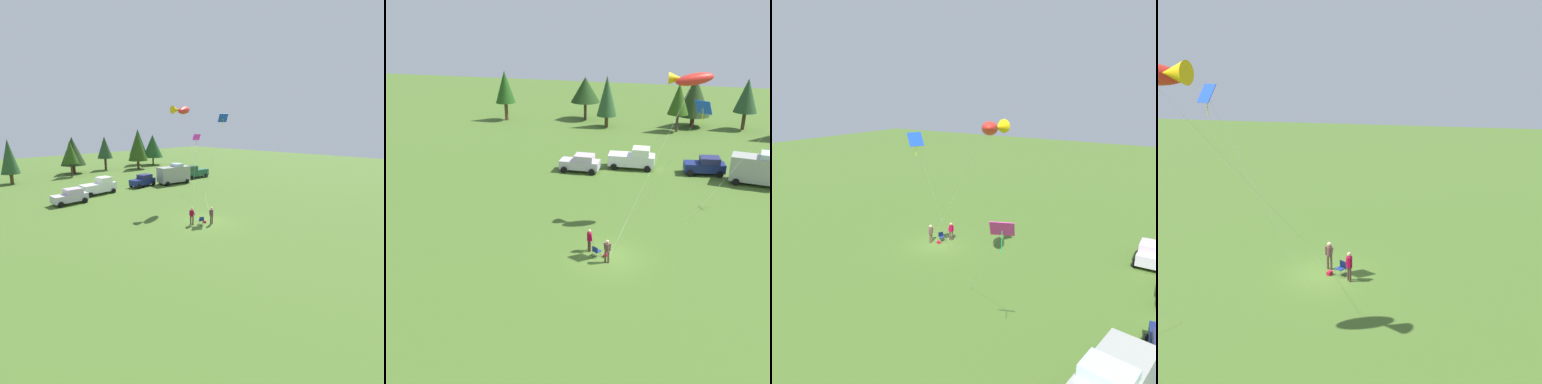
# 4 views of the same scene
# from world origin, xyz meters

# --- Properties ---
(ground_plane) EXTENTS (160.00, 160.00, 0.00)m
(ground_plane) POSITION_xyz_m (0.00, 0.00, 0.00)
(ground_plane) COLOR #446525
(person_kite_flyer) EXTENTS (0.55, 0.36, 1.74)m
(person_kite_flyer) POSITION_xyz_m (0.00, -0.68, 1.02)
(person_kite_flyer) COLOR brown
(person_kite_flyer) RESTS_ON ground
(folding_chair) EXTENTS (0.65, 0.65, 0.82)m
(folding_chair) POSITION_xyz_m (-0.90, -0.13, 0.49)
(folding_chair) COLOR navy
(folding_chair) RESTS_ON ground
(person_spectator) EXTENTS (0.53, 0.50, 1.74)m
(person_spectator) POSITION_xyz_m (-1.54, 0.54, 1.02)
(person_spectator) COLOR #4C2F2C
(person_spectator) RESTS_ON ground
(backpack_on_grass) EXTENTS (0.32, 0.38, 0.22)m
(backpack_on_grass) POSITION_xyz_m (-0.23, 0.06, 0.11)
(backpack_on_grass) COLOR red
(backpack_on_grass) RESTS_ON ground
(kite_diamond_blue) EXTENTS (5.65, 1.03, 10.89)m
(kite_diamond_blue) POSITION_xyz_m (5.29, 2.49, 10.16)
(kite_diamond_blue) COLOR blue
(kite_diamond_blue) RESTS_ON ground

